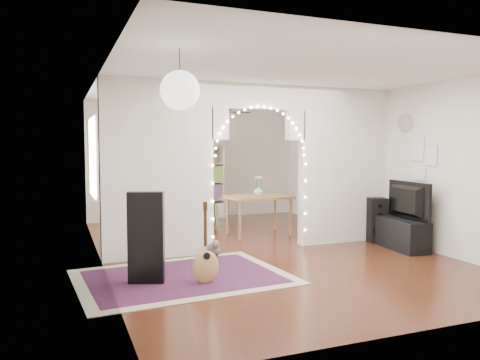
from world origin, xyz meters
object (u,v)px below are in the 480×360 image
object	(u,v)px
acoustic_guitar	(205,254)
floor_speaker	(377,220)
bookcase	(188,182)
dining_chair_right	(197,216)
dining_chair_left	(205,217)
media_console	(402,234)
dining_table	(259,199)

from	to	relation	value
acoustic_guitar	floor_speaker	distance (m)	3.85
acoustic_guitar	bookcase	bearing A→B (deg)	99.30
dining_chair_right	dining_chair_left	bearing A→B (deg)	-102.75
acoustic_guitar	bookcase	world-z (taller)	bookcase
bookcase	dining_chair_right	distance (m)	1.16
media_console	dining_chair_right	distance (m)	4.28
floor_speaker	acoustic_guitar	bearing A→B (deg)	-144.26
dining_chair_right	bookcase	bearing A→B (deg)	66.76
media_console	dining_table	distance (m)	2.70
bookcase	dining_chair_right	bearing A→B (deg)	-96.45
acoustic_guitar	dining_chair_left	world-z (taller)	acoustic_guitar
dining_chair_left	bookcase	bearing A→B (deg)	105.25
floor_speaker	dining_table	size ratio (longest dim) A/B	0.64
media_console	dining_table	xyz separation A→B (m)	(-1.69, 2.06, 0.43)
dining_chair_left	dining_chair_right	distance (m)	0.38
acoustic_guitar	dining_chair_left	xyz separation A→B (m)	(1.14, 3.78, -0.13)
floor_speaker	dining_table	world-z (taller)	floor_speaker
media_console	bookcase	xyz separation A→B (m)	(-2.45, 4.41, 0.62)
acoustic_guitar	media_console	world-z (taller)	acoustic_guitar
dining_table	dining_chair_right	world-z (taller)	dining_table
acoustic_guitar	dining_chair_right	xyz separation A→B (m)	(1.10, 4.16, -0.16)
dining_chair_right	floor_speaker	bearing A→B (deg)	-68.51
bookcase	dining_chair_left	distance (m)	1.47
media_console	dining_chair_left	world-z (taller)	media_console
acoustic_guitar	dining_chair_right	size ratio (longest dim) A/B	1.83
media_console	dining_chair_left	bearing A→B (deg)	134.59
bookcase	floor_speaker	bearing A→B (deg)	-60.28
bookcase	dining_chair_left	world-z (taller)	bookcase
acoustic_guitar	dining_chair_left	distance (m)	3.95
bookcase	dining_chair_right	size ratio (longest dim) A/B	3.71
floor_speaker	dining_table	bearing A→B (deg)	155.37
floor_speaker	dining_chair_left	size ratio (longest dim) A/B	1.46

